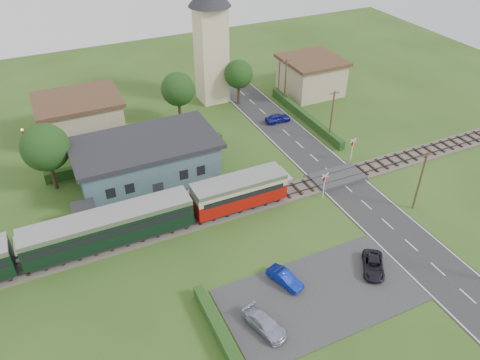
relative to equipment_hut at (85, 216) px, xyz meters
name	(u,v)px	position (x,y,z in m)	size (l,w,h in m)	color
ground	(270,211)	(18.00, -5.20, -1.75)	(120.00, 120.00, 0.00)	#2D4C19
railway_track	(261,200)	(18.00, -3.20, -1.64)	(76.00, 3.20, 0.49)	#4C443D
road	(347,188)	(28.00, -5.20, -1.72)	(6.00, 70.00, 0.05)	#28282B
car_park	(320,295)	(16.50, -17.20, -1.71)	(17.00, 9.00, 0.08)	#333335
crossing_deck	(337,177)	(28.00, -3.20, -1.52)	(6.20, 3.40, 0.45)	#333335
platform	(164,207)	(8.00, 0.00, -1.52)	(30.00, 3.00, 0.45)	gray
equipment_hut	(85,216)	(0.00, 0.00, 0.00)	(2.30, 2.30, 2.55)	beige
station_building	(147,161)	(8.00, 5.79, 0.95)	(16.00, 9.00, 5.30)	#3B5C6A
train	(75,237)	(-1.45, -3.20, 0.43)	(43.20, 2.90, 3.40)	#232328
church_tower	(211,33)	(23.00, 22.80, 8.48)	(6.00, 6.00, 17.60)	beige
house_west	(80,117)	(3.00, 19.80, 1.04)	(10.80, 8.80, 5.50)	tan
house_east	(311,75)	(38.00, 18.80, 1.05)	(8.80, 8.80, 5.50)	tan
hedge_carpark	(218,330)	(7.00, -17.20, -1.15)	(0.80, 9.00, 1.20)	#193814
hedge_roadside	(305,117)	(32.20, 10.80, -1.15)	(0.80, 18.00, 1.20)	#193814
hedge_station	(139,157)	(8.00, 10.30, -1.10)	(22.00, 0.80, 1.30)	#193814
tree_a	(45,148)	(-2.00, 8.80, 3.63)	(5.20, 5.20, 8.00)	#332316
tree_b	(178,89)	(16.00, 17.80, 3.27)	(4.60, 4.60, 7.34)	#332316
tree_c	(239,74)	(26.00, 19.80, 2.91)	(4.20, 4.20, 6.78)	#332316
utility_pole_b	(420,180)	(32.20, -11.20, 1.88)	(1.40, 0.22, 7.00)	#473321
utility_pole_c	(332,115)	(32.20, 4.80, 1.88)	(1.40, 0.22, 7.00)	#473321
utility_pole_d	(285,81)	(32.20, 16.80, 1.88)	(1.40, 0.22, 7.00)	#473321
crossing_signal_near	(325,182)	(24.40, -5.61, 0.39)	(0.84, 0.28, 3.28)	silver
crossing_signal_far	(353,147)	(31.60, -0.81, 0.39)	(0.84, 0.28, 3.28)	silver
streetlamp_west	(26,144)	(-4.00, 14.80, 1.29)	(0.30, 0.30, 5.15)	#3F3F47
streetlamp_east	(279,71)	(34.00, 21.80, 1.29)	(0.30, 0.30, 5.15)	#3F3F47
car_on_road	(278,118)	(28.43, 11.98, -1.08)	(1.45, 3.61, 1.23)	navy
car_park_blue	(285,278)	(14.43, -14.70, -1.09)	(1.22, 3.50, 1.15)	#0B2094
car_park_silver	(265,324)	(10.56, -18.27, -1.08)	(1.65, 4.06, 1.18)	#9DA6BB
car_park_dark	(373,265)	(22.50, -16.73, -1.12)	(1.80, 3.91, 1.09)	black
pedestrian_near	(234,179)	(16.37, 0.37, -0.56)	(0.54, 0.35, 1.48)	gray
pedestrian_far	(100,218)	(1.29, -0.35, -0.37)	(0.90, 0.70, 1.85)	gray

